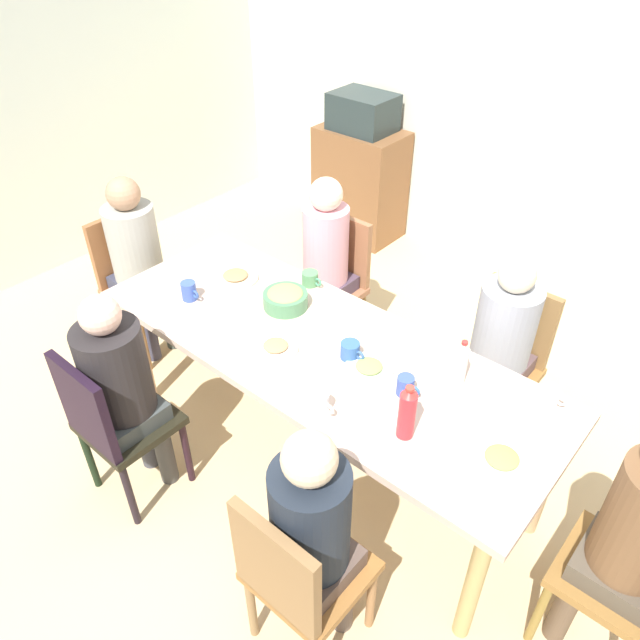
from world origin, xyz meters
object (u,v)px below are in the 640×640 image
(plate_2, at_px, (236,277))
(cup_4, at_px, (310,279))
(plate_1, at_px, (369,368))
(bowl_0, at_px, (285,298))
(person_2, at_px, (501,339))
(plate_3, at_px, (502,460))
(bottle_0, at_px, (461,364))
(cup_3, at_px, (406,386))
(cup_5, at_px, (320,403))
(person_5, at_px, (137,254))
(chair_1, at_px, (296,576))
(person_4, at_px, (324,256))
(side_cabinet, at_px, (360,183))
(bottle_1, at_px, (407,413))
(cup_0, at_px, (550,396))
(chair_4, at_px, (334,278))
(plate_0, at_px, (276,347))
(person_0, at_px, (121,382))
(person_1, at_px, (313,528))
(cup_1, at_px, (189,291))
(cup_2, at_px, (350,351))
(chair_0, at_px, (112,422))
(chair_5, at_px, (134,276))
(chair_2, at_px, (504,357))
(person_3, at_px, (635,532))
(microwave, at_px, (363,112))
(dining_table, at_px, (320,359))

(plate_2, bearing_deg, cup_4, 33.19)
(plate_1, height_order, bowl_0, bowl_0)
(person_2, distance_m, plate_3, 0.88)
(plate_3, bearing_deg, bottle_0, 141.46)
(cup_3, xyz_separation_m, cup_5, (-0.20, -0.32, 0.00))
(bowl_0, bearing_deg, person_5, -173.66)
(person_5, bearing_deg, chair_1, -21.65)
(person_2, distance_m, person_4, 1.16)
(chair_1, distance_m, side_cabinet, 3.53)
(bottle_1, bearing_deg, cup_0, 56.63)
(chair_4, distance_m, person_5, 1.20)
(person_2, distance_m, plate_0, 1.13)
(plate_2, xyz_separation_m, bottle_1, (1.32, -0.33, 0.11))
(person_0, bearing_deg, side_cabinet, 105.99)
(person_1, bearing_deg, cup_1, 157.17)
(cup_2, xyz_separation_m, side_cabinet, (-1.55, 2.10, -0.37))
(chair_0, height_order, plate_1, chair_0)
(chair_5, relative_size, bowl_0, 3.99)
(plate_1, bearing_deg, chair_2, 69.20)
(person_3, xyz_separation_m, microwave, (-2.84, 2.13, 0.32))
(chair_1, height_order, cup_1, chair_1)
(bottle_0, distance_m, side_cabinet, 2.82)
(chair_5, relative_size, cup_1, 7.98)
(chair_1, xyz_separation_m, plate_2, (-1.29, 0.93, 0.28))
(chair_5, height_order, plate_2, chair_5)
(dining_table, bearing_deg, cup_1, -168.74)
(plate_0, height_order, plate_2, same)
(person_0, relative_size, person_1, 0.99)
(person_5, bearing_deg, person_1, -19.36)
(person_1, distance_m, person_5, 2.14)
(cup_3, bearing_deg, person_1, -82.14)
(person_0, bearing_deg, person_2, 50.89)
(bowl_0, bearing_deg, person_4, 112.44)
(chair_2, height_order, plate_1, chair_2)
(chair_1, relative_size, plate_3, 3.86)
(cup_4, bearing_deg, person_4, 119.98)
(cup_0, distance_m, bottle_1, 0.65)
(cup_4, relative_size, cup_5, 1.04)
(cup_5, bearing_deg, bowl_0, 143.84)
(chair_1, xyz_separation_m, cup_1, (-1.33, 0.65, 0.32))
(person_0, height_order, person_1, person_1)
(person_3, distance_m, cup_3, 0.97)
(person_2, distance_m, cup_5, 1.09)
(person_2, distance_m, chair_4, 1.17)
(chair_4, distance_m, chair_5, 1.25)
(chair_5, height_order, plate_0, chair_5)
(chair_5, relative_size, plate_0, 4.30)
(side_cabinet, bearing_deg, person_0, -74.01)
(chair_2, xyz_separation_m, person_5, (-2.02, -0.80, 0.20))
(chair_1, distance_m, plate_2, 1.62)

